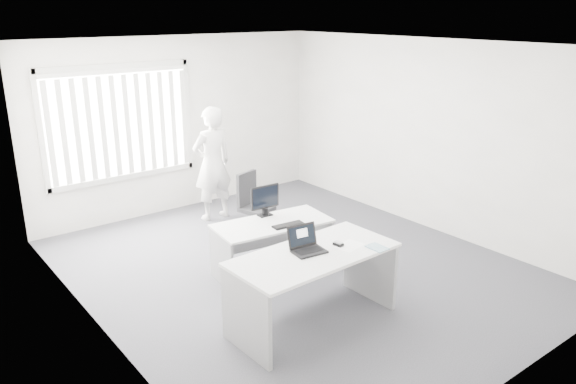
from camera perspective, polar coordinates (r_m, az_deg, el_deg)
ground at (r=7.33m, az=0.67°, el=-7.66°), size 6.00×6.00×0.00m
wall_back at (r=9.31m, az=-10.98°, el=6.75°), size 5.00×0.02×2.80m
wall_front at (r=4.98m, az=22.86°, el=-4.45°), size 5.00×0.02×2.80m
wall_left at (r=5.69m, az=-19.37°, el=-1.29°), size 0.02×6.00×2.80m
wall_right at (r=8.58m, az=13.93°, el=5.58°), size 0.02×6.00×2.80m
ceiling at (r=6.61m, az=0.76°, el=14.76°), size 5.00×6.00×0.02m
window at (r=8.84m, az=-16.71°, el=6.71°), size 2.32×0.06×1.76m
blinds at (r=8.79m, az=-16.54°, el=6.46°), size 2.20×0.10×1.50m
desk_near at (r=5.88m, az=2.60°, el=-8.20°), size 1.80×0.88×0.81m
desk_far at (r=7.05m, az=-1.58°, el=-4.49°), size 1.52×0.85×0.66m
office_chair at (r=8.25m, az=-3.42°, el=-2.44°), size 0.66×0.66×0.94m
person at (r=8.79m, az=-7.70°, el=2.86°), size 0.66×0.43×1.79m
laptop at (r=5.74m, az=2.18°, el=-4.98°), size 0.37×0.34×0.26m
paper_sheet at (r=5.98m, az=6.27°, el=-5.44°), size 0.33×0.27×0.00m
mouse at (r=5.96m, az=5.13°, el=-5.24°), size 0.08×0.11×0.04m
booklet at (r=5.96m, az=9.05°, el=-5.59°), size 0.16×0.22×0.01m
keyboard at (r=6.87m, az=0.02°, el=-3.37°), size 0.41×0.18×0.02m
monitor at (r=7.14m, az=-2.37°, el=-0.88°), size 0.41×0.15×0.40m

